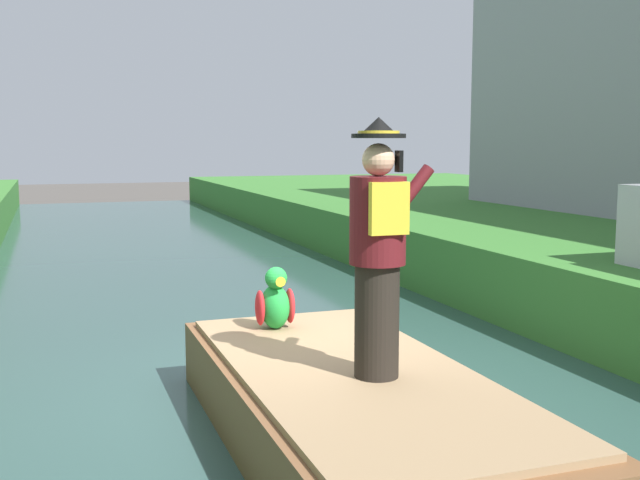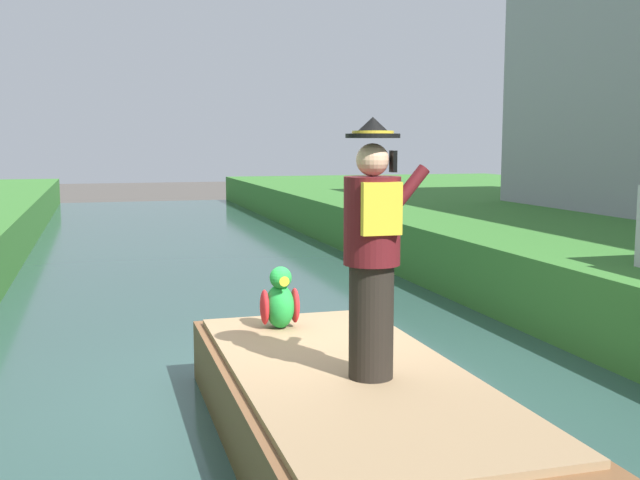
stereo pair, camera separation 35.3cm
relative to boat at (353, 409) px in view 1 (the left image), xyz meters
The scene contains 5 objects.
ground_plane 1.33m from the boat, 90.00° to the left, with size 80.00×80.00×0.00m, color #4C4742.
canal_water 1.31m from the boat, 90.00° to the left, with size 6.30×48.00×0.10m, color #2D4C47.
boat is the anchor object (origin of this frame).
person_pirate 1.26m from the boat, 65.11° to the right, with size 0.61×0.42×1.85m.
parrot_plush 1.52m from the boat, 97.94° to the left, with size 0.36×0.35×0.57m.
Camera 1 is at (-2.07, -6.40, 2.39)m, focal length 43.12 mm.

